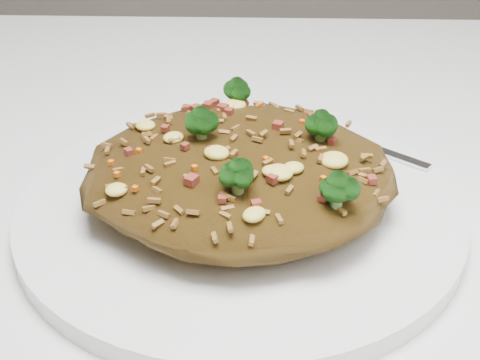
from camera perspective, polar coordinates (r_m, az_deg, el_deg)
name	(u,v)px	position (r m, az deg, el deg)	size (l,w,h in m)	color
dining_table	(121,284)	(0.55, -10.16, -8.73)	(1.20, 0.80, 0.75)	white
plate	(240,208)	(0.45, 0.00, -2.37)	(0.30, 0.30, 0.01)	white
fried_rice	(241,162)	(0.43, 0.05, 1.57)	(0.20, 0.19, 0.07)	brown
fork	(343,138)	(0.53, 8.79, 3.59)	(0.14, 0.11, 0.00)	silver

